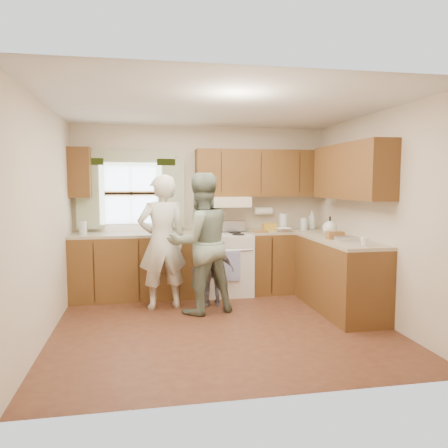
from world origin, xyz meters
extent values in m
plane|color=#4B2517|center=(0.00, 0.00, 0.00)|extent=(3.80, 3.80, 0.00)
plane|color=white|center=(0.00, 0.00, 2.50)|extent=(3.80, 3.80, 0.00)
plane|color=beige|center=(0.00, 1.75, 1.25)|extent=(3.80, 0.00, 3.80)
plane|color=beige|center=(0.00, -1.75, 1.25)|extent=(3.80, 0.00, 3.80)
plane|color=beige|center=(-1.90, 0.00, 1.25)|extent=(0.00, 3.50, 3.50)
plane|color=beige|center=(1.90, 0.00, 1.25)|extent=(0.00, 3.50, 3.50)
cube|color=#4C2D10|center=(-0.99, 1.45, 0.45)|extent=(1.82, 0.60, 0.90)
cube|color=#4C2D10|center=(1.29, 1.45, 0.45)|extent=(1.22, 0.60, 0.90)
cube|color=#3A200D|center=(1.60, 0.32, 0.45)|extent=(0.60, 1.65, 0.90)
cube|color=tan|center=(-0.99, 1.45, 0.92)|extent=(1.82, 0.60, 0.04)
cube|color=tan|center=(1.29, 1.45, 0.92)|extent=(1.22, 0.60, 0.04)
cube|color=tan|center=(1.60, 0.32, 0.92)|extent=(0.60, 1.65, 0.04)
cube|color=#4C2D10|center=(0.90, 1.58, 1.80)|extent=(2.00, 0.33, 0.70)
cube|color=#3A200D|center=(-1.75, 1.58, 1.80)|extent=(0.30, 0.33, 0.70)
cube|color=#3A200D|center=(1.73, 0.32, 1.80)|extent=(0.33, 1.65, 0.70)
cube|color=beige|center=(0.30, 1.52, 1.38)|extent=(0.76, 0.45, 0.15)
cube|color=silver|center=(-1.05, 1.73, 1.50)|extent=(0.90, 0.03, 0.90)
cube|color=#D9D640|center=(-1.63, 1.68, 1.50)|extent=(0.40, 0.05, 1.02)
cube|color=#D9D640|center=(-0.47, 1.68, 1.50)|extent=(0.40, 0.05, 1.02)
cube|color=#D9D640|center=(-1.05, 1.68, 2.02)|extent=(1.30, 0.05, 0.22)
cylinder|color=white|center=(0.95, 1.65, 1.22)|extent=(0.27, 0.12, 0.12)
imported|color=silver|center=(-0.53, 1.34, 0.99)|extent=(0.17, 0.17, 0.10)
imported|color=silver|center=(1.67, 1.45, 1.09)|extent=(0.13, 0.13, 0.30)
imported|color=silver|center=(1.15, 1.23, 0.97)|extent=(0.26, 0.26, 0.06)
imported|color=silver|center=(1.62, -0.27, 0.99)|extent=(0.12, 0.12, 0.10)
cylinder|color=silver|center=(-1.71, 1.42, 1.03)|extent=(0.10, 0.10, 0.19)
cube|color=olive|center=(0.79, 1.23, 0.95)|extent=(0.21, 0.16, 0.02)
cube|color=gold|center=(0.99, 1.45, 0.99)|extent=(0.20, 0.14, 0.11)
cylinder|color=silver|center=(1.20, 1.42, 1.07)|extent=(0.12, 0.12, 0.25)
cylinder|color=silver|center=(1.52, 1.38, 1.03)|extent=(0.11, 0.11, 0.18)
sphere|color=silver|center=(1.61, 0.66, 1.04)|extent=(0.20, 0.20, 0.20)
cube|color=olive|center=(1.53, 0.32, 0.99)|extent=(0.21, 0.12, 0.10)
cube|color=silver|center=(1.57, 0.07, 0.97)|extent=(0.25, 0.17, 0.06)
cube|color=silver|center=(0.30, 1.43, 0.45)|extent=(0.76, 0.64, 0.90)
cube|color=#B7B7BC|center=(0.30, 1.69, 0.99)|extent=(0.76, 0.10, 0.16)
cylinder|color=#B7B7BC|center=(0.30, 1.11, 0.70)|extent=(0.68, 0.03, 0.03)
cube|color=#4D56B5|center=(0.35, 1.09, 0.48)|extent=(0.22, 0.02, 0.42)
cylinder|color=black|center=(0.12, 1.55, 0.91)|extent=(0.18, 0.18, 0.01)
cylinder|color=black|center=(0.48, 1.55, 0.91)|extent=(0.18, 0.18, 0.01)
cylinder|color=black|center=(0.12, 1.30, 0.91)|extent=(0.18, 0.18, 0.01)
cylinder|color=black|center=(0.48, 1.30, 0.91)|extent=(0.18, 0.18, 0.01)
imported|color=silver|center=(-0.64, 0.85, 0.88)|extent=(0.71, 0.53, 1.76)
imported|color=#24402F|center=(-0.17, 0.57, 0.89)|extent=(1.02, 0.88, 1.78)
imported|color=gray|center=(0.03, 0.85, 0.48)|extent=(0.59, 0.30, 0.96)
camera|label=1|loc=(-0.88, -4.87, 1.67)|focal=35.00mm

